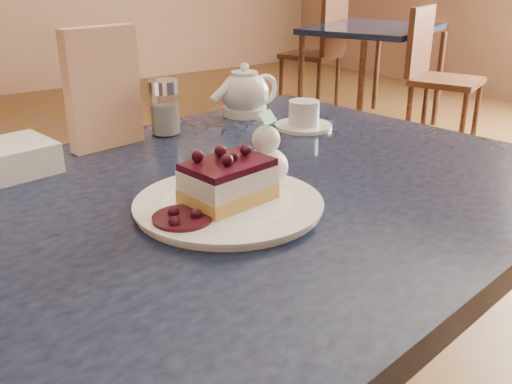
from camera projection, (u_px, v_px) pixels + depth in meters
main_table at (208, 246)px, 0.91m from camera, size 1.37×1.02×0.78m
dessert_plate at (229, 205)px, 0.84m from camera, size 0.27×0.27×0.01m
cheesecake_slice at (228, 182)px, 0.83m from camera, size 0.14×0.11×0.06m
whipped_cream at (266, 166)px, 0.89m from camera, size 0.07×0.07×0.06m
berry_sauce at (183, 218)px, 0.78m from camera, size 0.08×0.08×0.01m
tea_set at (256, 98)px, 1.32m from camera, size 0.21×0.29×0.11m
menu_card at (103, 89)px, 1.09m from camera, size 0.15×0.05×0.23m
sugar_shaker at (165, 107)px, 1.18m from camera, size 0.06×0.06×0.12m
napkin_stack at (13, 158)px, 0.98m from camera, size 0.14×0.14×0.05m
bg_table_far_right at (367, 115)px, 4.20m from camera, size 1.15×1.70×1.13m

